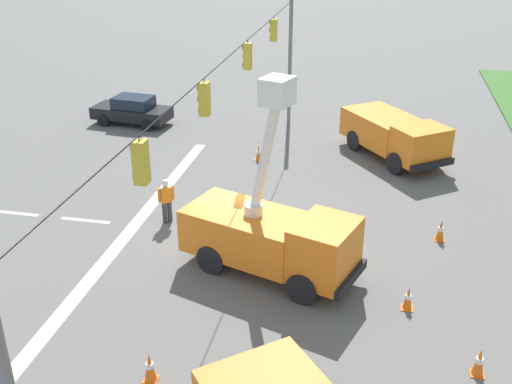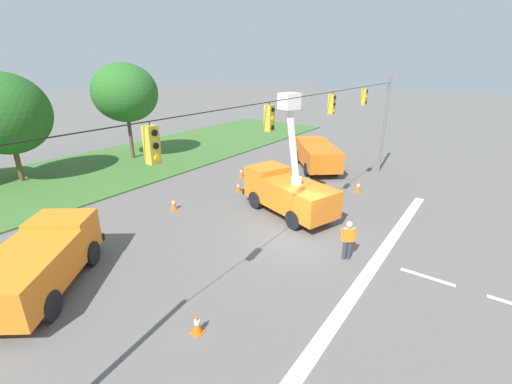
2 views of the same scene
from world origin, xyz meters
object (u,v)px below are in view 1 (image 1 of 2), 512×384
(traffic_cone_foreground_left, at_px, (408,298))
(sedan_black, at_px, (132,110))
(traffic_cone_mid_right, at_px, (259,153))
(traffic_cone_mid_left, at_px, (479,362))
(traffic_cone_foreground_right, at_px, (441,230))
(utility_truck_support_near, at_px, (394,134))
(road_worker, at_px, (166,198))
(utility_truck_bucket_lift, at_px, (272,235))
(traffic_cone_near_bucket, at_px, (150,367))

(traffic_cone_foreground_left, bearing_deg, sedan_black, -134.71)
(traffic_cone_mid_right, bearing_deg, traffic_cone_mid_left, 32.59)
(traffic_cone_mid_left, bearing_deg, traffic_cone_foreground_left, -145.87)
(traffic_cone_foreground_right, bearing_deg, utility_truck_support_near, -167.83)
(traffic_cone_foreground_left, xyz_separation_m, traffic_cone_mid_right, (-10.64, -6.71, 0.01))
(sedan_black, xyz_separation_m, traffic_cone_foreground_left, (14.51, 14.66, -0.43))
(utility_truck_support_near, distance_m, road_worker, 11.96)
(road_worker, relative_size, traffic_cone_foreground_right, 2.21)
(road_worker, relative_size, traffic_cone_foreground_left, 2.43)
(utility_truck_support_near, relative_size, traffic_cone_mid_right, 8.07)
(road_worker, distance_m, traffic_cone_mid_right, 7.21)
(sedan_black, bearing_deg, utility_truck_bucket_lift, 37.67)
(utility_truck_bucket_lift, height_order, traffic_cone_foreground_right, utility_truck_bucket_lift)
(sedan_black, relative_size, road_worker, 2.52)
(traffic_cone_foreground_left, xyz_separation_m, traffic_cone_near_bucket, (4.43, -6.42, 0.06))
(sedan_black, distance_m, road_worker, 12.19)
(road_worker, distance_m, traffic_cone_near_bucket, 8.59)
(sedan_black, height_order, road_worker, road_worker)
(utility_truck_bucket_lift, distance_m, traffic_cone_foreground_right, 6.56)
(utility_truck_support_near, height_order, traffic_cone_mid_right, utility_truck_support_near)
(sedan_black, height_order, traffic_cone_foreground_left, sedan_black)
(utility_truck_bucket_lift, height_order, sedan_black, utility_truck_bucket_lift)
(utility_truck_bucket_lift, relative_size, road_worker, 3.69)
(traffic_cone_mid_left, bearing_deg, utility_truck_support_near, -171.67)
(traffic_cone_mid_left, bearing_deg, road_worker, -120.84)
(traffic_cone_near_bucket, bearing_deg, traffic_cone_mid_right, -178.92)
(traffic_cone_foreground_left, distance_m, traffic_cone_near_bucket, 7.80)
(traffic_cone_mid_right, relative_size, traffic_cone_near_bucket, 0.90)
(traffic_cone_foreground_left, distance_m, traffic_cone_foreground_right, 4.62)
(sedan_black, bearing_deg, traffic_cone_near_bucket, 23.51)
(traffic_cone_foreground_right, xyz_separation_m, traffic_cone_mid_left, (6.98, 0.48, -0.00))
(utility_truck_support_near, xyz_separation_m, traffic_cone_mid_left, (14.83, 2.17, -0.79))
(sedan_black, distance_m, traffic_cone_foreground_right, 18.81)
(traffic_cone_near_bucket, bearing_deg, utility_truck_bucket_lift, 159.45)
(utility_truck_support_near, distance_m, traffic_cone_mid_right, 6.51)
(sedan_black, relative_size, traffic_cone_near_bucket, 5.38)
(utility_truck_bucket_lift, distance_m, road_worker, 5.26)
(road_worker, distance_m, traffic_cone_foreground_right, 10.13)
(traffic_cone_mid_left, height_order, traffic_cone_mid_right, traffic_cone_mid_left)
(sedan_black, relative_size, traffic_cone_foreground_right, 5.56)
(utility_truck_bucket_lift, relative_size, utility_truck_support_near, 1.08)
(utility_truck_support_near, relative_size, traffic_cone_mid_left, 7.58)
(utility_truck_bucket_lift, xyz_separation_m, road_worker, (-2.65, -4.52, -0.41))
(road_worker, bearing_deg, traffic_cone_foreground_right, 93.78)
(utility_truck_support_near, height_order, traffic_cone_foreground_left, utility_truck_support_near)
(road_worker, relative_size, traffic_cone_mid_right, 2.37)
(utility_truck_support_near, distance_m, sedan_black, 14.37)
(utility_truck_support_near, distance_m, traffic_cone_near_bucket, 17.78)
(utility_truck_bucket_lift, distance_m, utility_truck_support_near, 11.82)
(sedan_black, bearing_deg, road_worker, 28.41)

